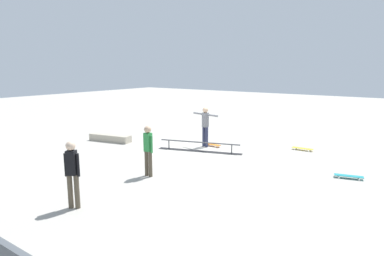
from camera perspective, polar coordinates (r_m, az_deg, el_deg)
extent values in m
plane|color=#ADA89E|center=(12.61, 0.95, -4.60)|extent=(60.00, 60.00, 0.00)
cube|color=black|center=(13.15, 1.26, -3.94)|extent=(3.27, 1.24, 0.01)
cylinder|color=#47474C|center=(12.82, 6.77, -3.59)|extent=(0.04, 0.04, 0.36)
cylinder|color=#47474C|center=(13.52, -3.94, -2.81)|extent=(0.04, 0.04, 0.36)
cylinder|color=#47474C|center=(13.07, 1.27, -2.44)|extent=(3.06, 1.01, 0.05)
cube|color=#B2A893|center=(15.28, -13.74, -1.64)|extent=(2.02, 0.85, 0.31)
cylinder|color=#2D3351|center=(13.74, 2.51, -1.57)|extent=(0.14, 0.14, 0.83)
cylinder|color=#2D3351|center=(13.85, 2.02, -1.47)|extent=(0.14, 0.14, 0.83)
cube|color=slate|center=(13.67, 2.28, 1.40)|extent=(0.25, 0.23, 0.59)
sphere|color=tan|center=(13.61, 2.30, 3.09)|extent=(0.23, 0.23, 0.23)
cylinder|color=slate|center=(13.38, 3.49, 2.16)|extent=(0.56, 0.18, 0.08)
cylinder|color=slate|center=(13.90, 1.14, 2.49)|extent=(0.56, 0.18, 0.08)
cube|color=orange|center=(13.98, 3.42, -2.78)|extent=(0.82, 0.28, 0.02)
cylinder|color=white|center=(13.92, 4.59, -3.08)|extent=(0.06, 0.04, 0.05)
cylinder|color=white|center=(13.74, 4.02, -3.25)|extent=(0.06, 0.04, 0.05)
cylinder|color=white|center=(14.24, 2.83, -2.75)|extent=(0.06, 0.04, 0.05)
cylinder|color=white|center=(14.06, 2.25, -2.91)|extent=(0.06, 0.04, 0.05)
cylinder|color=brown|center=(8.42, -20.00, -10.10)|extent=(0.16, 0.16, 0.81)
cylinder|color=brown|center=(8.35, -18.98, -10.19)|extent=(0.16, 0.16, 0.81)
cube|color=black|center=(8.17, -19.79, -5.58)|extent=(0.28, 0.27, 0.57)
sphere|color=beige|center=(8.08, -19.96, -2.87)|extent=(0.22, 0.22, 0.22)
cylinder|color=black|center=(8.25, -20.68, -5.87)|extent=(0.10, 0.10, 0.54)
cylinder|color=black|center=(8.13, -18.84, -5.99)|extent=(0.10, 0.10, 0.54)
cylinder|color=brown|center=(10.16, -7.09, -6.11)|extent=(0.12, 0.12, 0.78)
cylinder|color=brown|center=(10.26, -7.74, -5.96)|extent=(0.12, 0.12, 0.78)
cube|color=#2D8C42|center=(10.04, -7.51, -2.38)|extent=(0.21, 0.18, 0.55)
sphere|color=tan|center=(9.96, -7.56, -0.24)|extent=(0.21, 0.21, 0.21)
cylinder|color=#2D8C42|center=(9.96, -6.90, -2.76)|extent=(0.07, 0.07, 0.52)
cylinder|color=#2D8C42|center=(10.14, -8.08, -2.56)|extent=(0.07, 0.07, 0.52)
cube|color=teal|center=(11.03, 25.13, -7.39)|extent=(0.82, 0.39, 0.02)
cylinder|color=white|center=(10.92, 23.70, -7.74)|extent=(0.06, 0.04, 0.05)
cylinder|color=white|center=(11.14, 23.67, -7.39)|extent=(0.06, 0.04, 0.05)
cylinder|color=white|center=(10.96, 26.57, -7.90)|extent=(0.06, 0.04, 0.05)
cylinder|color=white|center=(11.18, 26.47, -7.55)|extent=(0.06, 0.04, 0.05)
cube|color=yellow|center=(13.98, 18.29, -3.30)|extent=(0.81, 0.23, 0.02)
cylinder|color=white|center=(13.95, 17.07, -3.48)|extent=(0.05, 0.03, 0.05)
cylinder|color=white|center=(14.17, 17.34, -3.29)|extent=(0.05, 0.03, 0.05)
cylinder|color=white|center=(13.82, 19.23, -3.74)|extent=(0.05, 0.03, 0.05)
cylinder|color=white|center=(14.03, 19.47, -3.54)|extent=(0.05, 0.03, 0.05)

